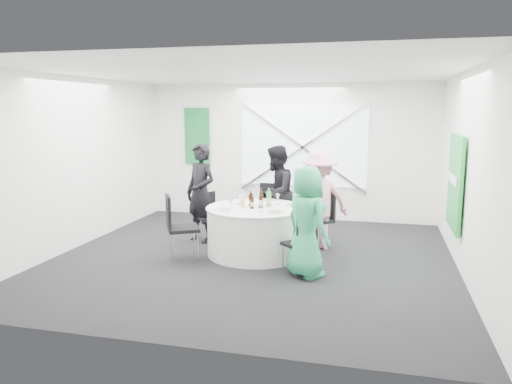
% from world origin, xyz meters
% --- Properties ---
extents(floor, '(6.00, 6.00, 0.00)m').
position_xyz_m(floor, '(0.00, 0.00, 0.00)').
color(floor, black).
rests_on(floor, ground).
extents(ceiling, '(6.00, 6.00, 0.00)m').
position_xyz_m(ceiling, '(0.00, 0.00, 2.80)').
color(ceiling, silver).
rests_on(ceiling, wall_back).
extents(wall_back, '(6.00, 0.00, 6.00)m').
position_xyz_m(wall_back, '(0.00, 3.00, 1.40)').
color(wall_back, white).
rests_on(wall_back, floor).
extents(wall_front, '(6.00, 0.00, 6.00)m').
position_xyz_m(wall_front, '(0.00, -3.00, 1.40)').
color(wall_front, white).
rests_on(wall_front, floor).
extents(wall_left, '(0.00, 6.00, 6.00)m').
position_xyz_m(wall_left, '(-3.00, 0.00, 1.40)').
color(wall_left, white).
rests_on(wall_left, floor).
extents(wall_right, '(0.00, 6.00, 6.00)m').
position_xyz_m(wall_right, '(3.00, 0.00, 1.40)').
color(wall_right, white).
rests_on(wall_right, floor).
extents(window_panel, '(2.60, 0.03, 1.60)m').
position_xyz_m(window_panel, '(0.30, 2.96, 1.50)').
color(window_panel, white).
rests_on(window_panel, wall_back).
extents(window_brace_a, '(2.63, 0.05, 1.84)m').
position_xyz_m(window_brace_a, '(0.30, 2.92, 1.50)').
color(window_brace_a, silver).
rests_on(window_brace_a, window_panel).
extents(window_brace_b, '(2.63, 0.05, 1.84)m').
position_xyz_m(window_brace_b, '(0.30, 2.92, 1.50)').
color(window_brace_b, silver).
rests_on(window_brace_b, window_panel).
extents(green_banner, '(0.55, 0.04, 1.20)m').
position_xyz_m(green_banner, '(-2.00, 2.95, 1.70)').
color(green_banner, '#16702D').
rests_on(green_banner, wall_back).
extents(green_sign, '(0.05, 1.20, 1.40)m').
position_xyz_m(green_sign, '(2.94, 0.60, 1.20)').
color(green_sign, green).
rests_on(green_sign, wall_right).
extents(banquet_table, '(1.56, 1.56, 0.76)m').
position_xyz_m(banquet_table, '(0.00, 0.20, 0.38)').
color(banquet_table, silver).
rests_on(banquet_table, floor).
extents(chair_back, '(0.44, 0.45, 0.97)m').
position_xyz_m(chair_back, '(-0.01, 1.25, 0.57)').
color(chair_back, black).
rests_on(chair_back, floor).
extents(chair_back_left, '(0.54, 0.53, 0.85)m').
position_xyz_m(chair_back_left, '(-0.95, 0.78, 0.50)').
color(chair_back_left, black).
rests_on(chair_back_left, floor).
extents(chair_back_right, '(0.60, 0.60, 0.94)m').
position_xyz_m(chair_back_right, '(0.95, 0.90, 0.55)').
color(chair_back_right, black).
rests_on(chair_back_right, floor).
extents(chair_front_right, '(0.53, 0.53, 0.83)m').
position_xyz_m(chair_front_right, '(0.84, -0.54, 0.48)').
color(chair_front_right, black).
rests_on(chair_front_right, floor).
extents(chair_front_left, '(0.62, 0.62, 1.00)m').
position_xyz_m(chair_front_left, '(-1.07, -0.40, 0.59)').
color(chair_front_left, black).
rests_on(chair_front_left, floor).
extents(person_man_back_left, '(0.74, 0.64, 1.70)m').
position_xyz_m(person_man_back_left, '(-1.12, 0.77, 0.85)').
color(person_man_back_left, black).
rests_on(person_man_back_left, floor).
extents(person_man_back, '(0.52, 0.84, 1.65)m').
position_xyz_m(person_man_back, '(0.10, 1.22, 0.83)').
color(person_man_back, black).
rests_on(person_man_back, floor).
extents(person_woman_pink, '(1.15, 0.97, 1.62)m').
position_xyz_m(person_woman_pink, '(0.91, 0.77, 0.81)').
color(person_woman_pink, pink).
rests_on(person_woman_pink, floor).
extents(person_woman_green, '(0.88, 0.86, 1.53)m').
position_xyz_m(person_woman_green, '(0.91, -0.63, 0.76)').
color(person_woman_green, '#2BA068').
rests_on(person_woman_green, floor).
extents(plate_back, '(0.27, 0.27, 0.01)m').
position_xyz_m(plate_back, '(0.07, 0.80, 0.77)').
color(plate_back, white).
rests_on(plate_back, banquet_table).
extents(plate_back_left, '(0.26, 0.26, 0.01)m').
position_xyz_m(plate_back_left, '(-0.43, 0.49, 0.77)').
color(plate_back_left, white).
rests_on(plate_back_left, banquet_table).
extents(plate_back_right, '(0.28, 0.28, 0.04)m').
position_xyz_m(plate_back_right, '(0.56, 0.42, 0.78)').
color(plate_back_right, white).
rests_on(plate_back_right, banquet_table).
extents(plate_front_right, '(0.27, 0.27, 0.04)m').
position_xyz_m(plate_front_right, '(0.39, -0.14, 0.78)').
color(plate_front_right, white).
rests_on(plate_front_right, banquet_table).
extents(plate_front_left, '(0.27, 0.27, 0.01)m').
position_xyz_m(plate_front_left, '(-0.41, -0.16, 0.77)').
color(plate_front_left, white).
rests_on(plate_front_left, banquet_table).
extents(napkin, '(0.20, 0.18, 0.05)m').
position_xyz_m(napkin, '(-0.40, -0.18, 0.80)').
color(napkin, silver).
rests_on(napkin, plate_front_left).
extents(beer_bottle_a, '(0.06, 0.06, 0.25)m').
position_xyz_m(beer_bottle_a, '(-0.10, 0.25, 0.85)').
color(beer_bottle_a, '#321509').
rests_on(beer_bottle_a, banquet_table).
extents(beer_bottle_b, '(0.06, 0.06, 0.28)m').
position_xyz_m(beer_bottle_b, '(0.05, 0.35, 0.87)').
color(beer_bottle_b, '#321509').
rests_on(beer_bottle_b, banquet_table).
extents(beer_bottle_c, '(0.06, 0.06, 0.26)m').
position_xyz_m(beer_bottle_c, '(0.09, 0.16, 0.86)').
color(beer_bottle_c, '#321509').
rests_on(beer_bottle_c, banquet_table).
extents(beer_bottle_d, '(0.06, 0.06, 0.24)m').
position_xyz_m(beer_bottle_d, '(-0.03, 0.07, 0.85)').
color(beer_bottle_d, '#321509').
rests_on(beer_bottle_d, banquet_table).
extents(green_water_bottle, '(0.08, 0.08, 0.29)m').
position_xyz_m(green_water_bottle, '(0.18, 0.30, 0.87)').
color(green_water_bottle, green).
rests_on(green_water_bottle, banquet_table).
extents(clear_water_bottle, '(0.08, 0.08, 0.27)m').
position_xyz_m(clear_water_bottle, '(-0.19, 0.09, 0.86)').
color(clear_water_bottle, silver).
rests_on(clear_water_bottle, banquet_table).
extents(wine_glass_a, '(0.07, 0.07, 0.17)m').
position_xyz_m(wine_glass_a, '(-0.30, 0.34, 0.88)').
color(wine_glass_a, white).
rests_on(wine_glass_a, banquet_table).
extents(wine_glass_b, '(0.07, 0.07, 0.17)m').
position_xyz_m(wine_glass_b, '(-0.35, 0.01, 0.88)').
color(wine_glass_b, white).
rests_on(wine_glass_b, banquet_table).
extents(wine_glass_c, '(0.07, 0.07, 0.17)m').
position_xyz_m(wine_glass_c, '(0.17, -0.15, 0.88)').
color(wine_glass_c, white).
rests_on(wine_glass_c, banquet_table).
extents(wine_glass_d, '(0.07, 0.07, 0.17)m').
position_xyz_m(wine_glass_d, '(0.11, 0.56, 0.88)').
color(wine_glass_d, white).
rests_on(wine_glass_d, banquet_table).
extents(wine_glass_e, '(0.07, 0.07, 0.17)m').
position_xyz_m(wine_glass_e, '(0.28, 0.52, 0.88)').
color(wine_glass_e, white).
rests_on(wine_glass_e, banquet_table).
extents(fork_a, '(0.09, 0.14, 0.01)m').
position_xyz_m(fork_a, '(-0.39, 0.62, 0.76)').
color(fork_a, silver).
rests_on(fork_a, banquet_table).
extents(knife_a, '(0.09, 0.14, 0.01)m').
position_xyz_m(knife_a, '(-0.56, 0.33, 0.76)').
color(knife_a, silver).
rests_on(knife_a, banquet_table).
extents(fork_b, '(0.15, 0.02, 0.01)m').
position_xyz_m(fork_b, '(0.18, 0.75, 0.76)').
color(fork_b, silver).
rests_on(fork_b, banquet_table).
extents(knife_b, '(0.15, 0.02, 0.01)m').
position_xyz_m(knife_b, '(-0.15, 0.76, 0.76)').
color(knife_b, silver).
rests_on(knife_b, banquet_table).
extents(fork_c, '(0.10, 0.13, 0.01)m').
position_xyz_m(fork_c, '(0.34, -0.27, 0.76)').
color(fork_c, silver).
rests_on(fork_c, banquet_table).
extents(knife_c, '(0.11, 0.12, 0.01)m').
position_xyz_m(knife_c, '(0.51, -0.06, 0.76)').
color(knife_c, silver).
rests_on(knife_c, banquet_table).
extents(fork_d, '(0.10, 0.13, 0.01)m').
position_xyz_m(fork_d, '(-0.55, 0.02, 0.76)').
color(fork_d, silver).
rests_on(fork_d, banquet_table).
extents(knife_d, '(0.11, 0.12, 0.01)m').
position_xyz_m(knife_d, '(-0.30, -0.29, 0.76)').
color(knife_d, silver).
rests_on(knife_d, banquet_table).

